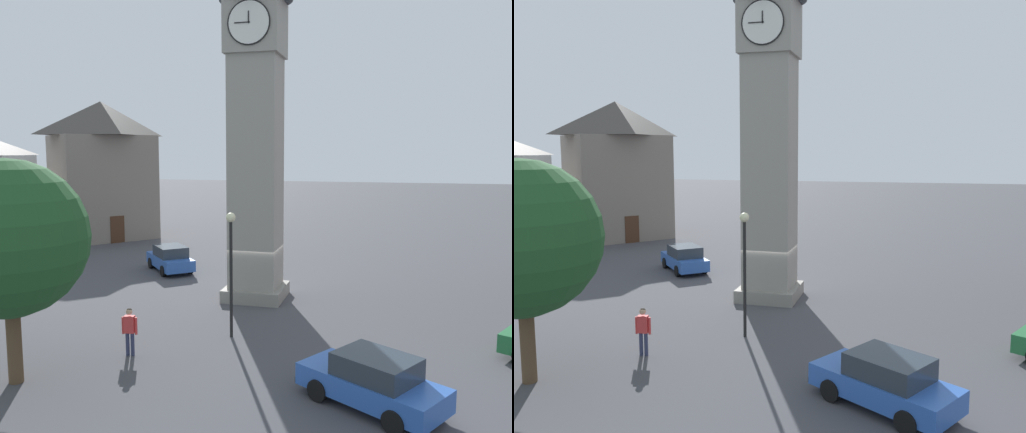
{
  "view_description": "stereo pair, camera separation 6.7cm",
  "coord_description": "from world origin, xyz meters",
  "views": [
    {
      "loc": [
        -6.23,
        24.13,
        7.06
      ],
      "look_at": [
        0.0,
        0.0,
        3.98
      ],
      "focal_mm": 37.03,
      "sensor_mm": 36.0,
      "label": 1
    },
    {
      "loc": [
        -6.3,
        24.11,
        7.06
      ],
      "look_at": [
        0.0,
        0.0,
        3.98
      ],
      "focal_mm": 37.03,
      "sensor_mm": 36.0,
      "label": 2
    }
  ],
  "objects": [
    {
      "name": "ground_plane",
      "position": [
        0.0,
        0.0,
        0.0
      ],
      "size": [
        200.0,
        200.0,
        0.0
      ],
      "primitive_type": "plane",
      "color": "#424247"
    },
    {
      "name": "clock_tower",
      "position": [
        0.0,
        0.0,
        11.7
      ],
      "size": [
        3.37,
        3.37,
        20.02
      ],
      "color": "gray",
      "rests_on": "ground"
    },
    {
      "name": "car_blue_kerb",
      "position": [
        -5.87,
        9.88,
        0.76
      ],
      "size": [
        4.4,
        3.61,
        1.53
      ],
      "color": "#2D5BB7",
      "rests_on": "ground"
    },
    {
      "name": "car_silver_kerb",
      "position": [
        6.38,
        -4.32,
        0.76
      ],
      "size": [
        4.01,
        4.2,
        1.53
      ],
      "color": "#2D5BB7",
      "rests_on": "ground"
    },
    {
      "name": "pedestrian",
      "position": [
        2.42,
        8.14,
        1.01
      ],
      "size": [
        0.56,
        0.26,
        1.69
      ],
      "color": "#2D3351",
      "rests_on": "ground"
    },
    {
      "name": "tree",
      "position": [
        4.79,
        10.97,
        4.48
      ],
      "size": [
        4.77,
        4.77,
        6.88
      ],
      "color": "brown",
      "rests_on": "ground"
    },
    {
      "name": "building_corner_back",
      "position": [
        16.57,
        -14.3,
        5.62
      ],
      "size": [
        9.73,
        9.86,
        11.03
      ],
      "color": "slate",
      "rests_on": "ground"
    },
    {
      "name": "lamp_post",
      "position": [
        -0.45,
        5.49,
        3.23
      ],
      "size": [
        0.36,
        0.36,
        4.79
      ],
      "color": "black",
      "rests_on": "ground"
    }
  ]
}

